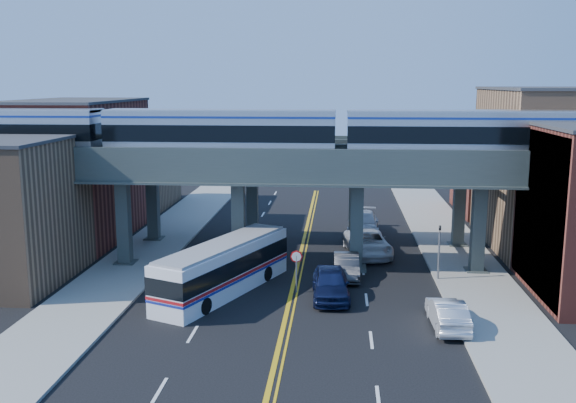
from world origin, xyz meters
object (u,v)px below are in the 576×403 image
Objects in this scene: car_lane_a at (331,283)px; car_parked_curb at (447,314)px; car_lane_b at (346,266)px; traffic_signal at (439,246)px; transit_train at (221,133)px; car_lane_d at (363,223)px; transit_bus at (224,268)px; car_lane_c at (368,243)px; stop_sign at (296,264)px.

car_parked_curb is (6.12, -4.13, -0.14)m from car_lane_a.
traffic_signal is at bearing -4.33° from car_lane_b.
transit_train is 8.86× the size of car_lane_a.
car_parked_curb is at bearing -37.08° from car_lane_a.
car_lane_a is 7.39m from car_parked_curb.
transit_train is at bearing 167.13° from car_lane_b.
car_lane_a is at bearing -104.50° from car_lane_b.
car_lane_d is (9.94, 10.67, -8.35)m from transit_train.
transit_bus is 13.44m from car_parked_curb.
car_lane_a is 0.84× the size of car_lane_c.
transit_train is 10.17× the size of car_parked_curb.
car_parked_curb is (3.55, -14.00, -0.12)m from car_lane_c.
car_lane_c is 1.37× the size of car_parked_curb.
car_lane_d is at bearing 78.48° from car_lane_a.
car_parked_curb is at bearing -83.47° from car_lane_c.
transit_train is at bearing -166.07° from car_lane_c.
traffic_signal is at bearing -96.83° from car_parked_curb.
transit_train reaches higher than car_lane_a.
stop_sign is at bearing -42.82° from transit_train.
stop_sign is (5.40, -5.00, -7.50)m from transit_train.
stop_sign is at bearing 153.94° from car_lane_a.
stop_sign is 4.60m from car_lane_b.
car_lane_c is at bearing -77.62° from car_parked_curb.
transit_train is at bearing 138.74° from car_lane_a.
car_parked_curb is at bearing -36.37° from transit_train.
traffic_signal is 0.77× the size of car_lane_a.
car_lane_d is 21.01m from car_parked_curb.
traffic_signal is 13.47m from car_lane_d.
car_lane_a is (2.08, -0.88, -0.85)m from stop_sign.
transit_bus is at bearing -175.64° from stop_sign.
transit_bus reaches higher than car_lane_b.
transit_train is 12.66m from car_lane_a.
car_lane_a is 4.29m from car_lane_b.
car_parked_curb is (5.15, -8.31, -0.00)m from car_lane_b.
car_parked_curb is (8.20, -5.01, -1.00)m from stop_sign.
traffic_signal reaches higher than car_lane_c.
car_lane_b is 0.74× the size of car_lane_d.
transit_bus reaches higher than car_parked_curb.
traffic_signal is (8.90, 3.00, 0.54)m from stop_sign.
transit_train is at bearing 172.04° from traffic_signal.
traffic_signal is 0.65× the size of car_lane_c.
stop_sign is at bearing -161.37° from traffic_signal.
car_parked_curb is at bearing -87.15° from transit_bus.
car_lane_d is at bearing -5.84° from transit_bus.
car_lane_b is at bearing -11.42° from transit_train.
car_lane_d reaches higher than car_parked_curb.
transit_bus is 8.29m from car_lane_b.
car_parked_curb is (-0.70, -8.01, -1.54)m from traffic_signal.
car_lane_c is 6.69m from car_lane_d.
car_lane_b is 5.91m from car_lane_c.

